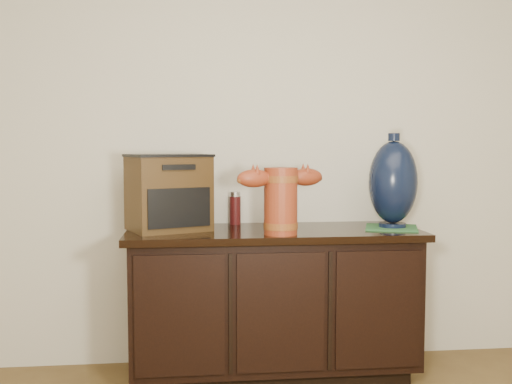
{
  "coord_description": "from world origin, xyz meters",
  "views": [
    {
      "loc": [
        -0.41,
        -0.72,
        1.17
      ],
      "look_at": [
        -0.09,
        2.18,
        0.95
      ],
      "focal_mm": 42.0,
      "sensor_mm": 36.0,
      "label": 1
    }
  ],
  "objects": [
    {
      "name": "tv_radio",
      "position": [
        -0.52,
        2.26,
        0.94
      ],
      "size": [
        0.46,
        0.42,
        0.38
      ],
      "rotation": [
        0.0,
        0.0,
        0.39
      ],
      "color": "#39250E",
      "rests_on": "sideboard"
    },
    {
      "name": "lamp_base",
      "position": [
        0.61,
        2.2,
        0.99
      ],
      "size": [
        0.31,
        0.31,
        0.47
      ],
      "rotation": [
        0.0,
        0.0,
        -0.32
      ],
      "color": "black",
      "rests_on": "green_mat"
    },
    {
      "name": "green_mat",
      "position": [
        0.6,
        2.2,
        0.76
      ],
      "size": [
        0.32,
        0.32,
        0.01
      ],
      "primitive_type": "cube",
      "rotation": [
        0.0,
        0.0,
        -0.32
      ],
      "color": "#2A5D2F",
      "rests_on": "sideboard"
    },
    {
      "name": "sideboard",
      "position": [
        0.0,
        2.23,
        0.39
      ],
      "size": [
        1.46,
        0.56,
        0.75
      ],
      "color": "black",
      "rests_on": "ground"
    },
    {
      "name": "terracotta_vessel",
      "position": [
        0.01,
        2.06,
        0.93
      ],
      "size": [
        0.45,
        0.21,
        0.32
      ],
      "rotation": [
        0.0,
        0.0,
        0.31
      ],
      "color": "maroon",
      "rests_on": "sideboard"
    },
    {
      "name": "spray_can",
      "position": [
        -0.18,
        2.45,
        0.84
      ],
      "size": [
        0.06,
        0.06,
        0.17
      ],
      "color": "#590F10",
      "rests_on": "sideboard"
    }
  ]
}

